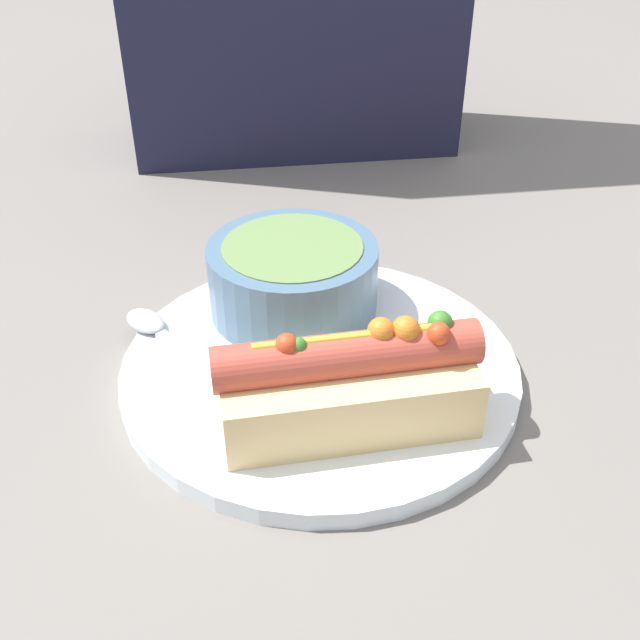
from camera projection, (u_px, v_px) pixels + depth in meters
name	position (u px, v px, depth m)	size (l,w,h in m)	color
ground_plane	(320.00, 375.00, 0.51)	(4.00, 4.00, 0.00)	slate
dinner_plate	(320.00, 368.00, 0.51)	(0.27, 0.27, 0.01)	white
hot_dog	(348.00, 381.00, 0.44)	(0.16, 0.07, 0.07)	#E5C17F
soup_bowl	(293.00, 275.00, 0.54)	(0.12, 0.12, 0.05)	slate
spoon	(172.00, 341.00, 0.52)	(0.11, 0.15, 0.01)	#B7B7BC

